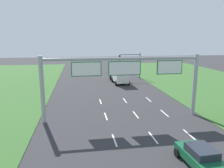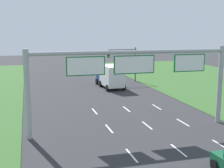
# 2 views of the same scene
# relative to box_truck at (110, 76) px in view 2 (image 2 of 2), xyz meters

# --- Properties ---
(box_truck) EXTENTS (2.89, 7.18, 3.33)m
(box_truck) POSITION_rel_box_truck_xyz_m (0.00, 0.00, 0.00)
(box_truck) COLOR navy
(box_truck) RESTS_ON ground_plane
(sign_gantry) EXTENTS (17.24, 0.44, 7.00)m
(sign_gantry) POSITION_rel_box_truck_xyz_m (-3.16, -19.45, 3.20)
(sign_gantry) COLOR #9EA0A5
(sign_gantry) RESTS_ON ground_plane
(traffic_light_mast) EXTENTS (4.76, 0.49, 5.60)m
(traffic_light_mast) POSITION_rel_box_truck_xyz_m (3.41, 3.96, 2.10)
(traffic_light_mast) COLOR #47494F
(traffic_light_mast) RESTS_ON ground_plane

